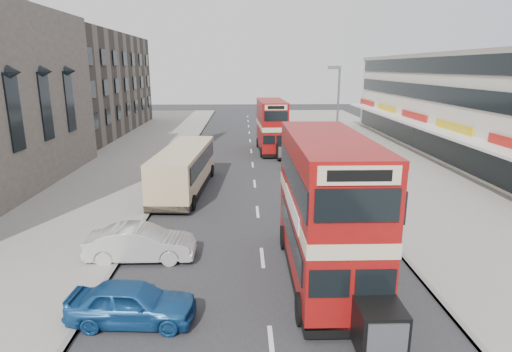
% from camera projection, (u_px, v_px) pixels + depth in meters
% --- Properties ---
extents(ground, '(160.00, 160.00, 0.00)m').
position_uv_depth(ground, '(265.00, 280.00, 16.40)').
color(ground, '#28282B').
rests_on(ground, ground).
extents(road_surface, '(12.00, 90.00, 0.01)m').
position_uv_depth(road_surface, '(253.00, 165.00, 35.75)').
color(road_surface, '#28282B').
rests_on(road_surface, ground).
extents(pavement_right, '(12.00, 90.00, 0.15)m').
position_uv_depth(pavement_right, '(393.00, 163.00, 36.09)').
color(pavement_right, gray).
rests_on(pavement_right, ground).
extents(pavement_left, '(12.00, 90.00, 0.15)m').
position_uv_depth(pavement_left, '(110.00, 165.00, 35.37)').
color(pavement_left, gray).
rests_on(pavement_left, ground).
extents(kerb_left, '(0.20, 90.00, 0.16)m').
position_uv_depth(kerb_left, '(180.00, 164.00, 35.55)').
color(kerb_left, gray).
rests_on(kerb_left, ground).
extents(kerb_right, '(0.20, 90.00, 0.16)m').
position_uv_depth(kerb_right, '(324.00, 163.00, 35.91)').
color(kerb_right, gray).
rests_on(kerb_right, ground).
extents(brick_terrace, '(14.00, 28.00, 12.00)m').
position_uv_depth(brick_terrace, '(67.00, 84.00, 51.00)').
color(brick_terrace, '#66594C').
rests_on(brick_terrace, ground).
extents(commercial_row, '(9.90, 46.20, 9.30)m').
position_uv_depth(commercial_row, '(478.00, 106.00, 37.11)').
color(commercial_row, beige).
rests_on(commercial_row, ground).
extents(street_lamp, '(1.00, 0.20, 8.12)m').
position_uv_depth(street_lamp, '(337.00, 110.00, 32.81)').
color(street_lamp, slate).
rests_on(street_lamp, ground).
extents(bus_main, '(2.73, 9.84, 5.42)m').
position_uv_depth(bus_main, '(326.00, 208.00, 15.94)').
color(bus_main, black).
rests_on(bus_main, ground).
extents(bus_second, '(2.66, 8.75, 4.80)m').
position_uv_depth(bus_second, '(272.00, 126.00, 40.73)').
color(bus_second, black).
rests_on(bus_second, ground).
extents(coach, '(3.26, 10.31, 2.69)m').
position_uv_depth(coach, '(184.00, 168.00, 27.83)').
color(coach, black).
rests_on(coach, ground).
extents(car_left_near, '(4.20, 1.92, 1.40)m').
position_uv_depth(car_left_near, '(132.00, 303.00, 13.54)').
color(car_left_near, '#194B89').
rests_on(car_left_near, ground).
extents(car_left_front, '(4.58, 1.63, 1.51)m').
position_uv_depth(car_left_front, '(141.00, 243.00, 17.99)').
color(car_left_front, beige).
rests_on(car_left_front, ground).
extents(car_right_a, '(5.13, 2.50, 1.44)m').
position_uv_depth(car_right_a, '(313.00, 161.00, 33.78)').
color(car_right_a, maroon).
rests_on(car_right_a, ground).
extents(car_right_b, '(4.00, 2.07, 1.08)m').
position_uv_depth(car_right_b, '(304.00, 156.00, 36.47)').
color(car_right_b, '#C64313').
rests_on(car_right_b, ground).
extents(pedestrian_near, '(0.78, 0.61, 1.88)m').
position_uv_depth(pedestrian_near, '(368.00, 163.00, 31.50)').
color(pedestrian_near, gray).
rests_on(pedestrian_near, pavement_right).
extents(pedestrian_far, '(1.19, 0.63, 1.94)m').
position_uv_depth(pedestrian_far, '(328.00, 132.00, 46.17)').
color(pedestrian_far, gray).
rests_on(pedestrian_far, pavement_right).
extents(cyclist, '(0.66, 1.62, 2.03)m').
position_uv_depth(cyclist, '(301.00, 156.00, 35.93)').
color(cyclist, gray).
rests_on(cyclist, ground).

